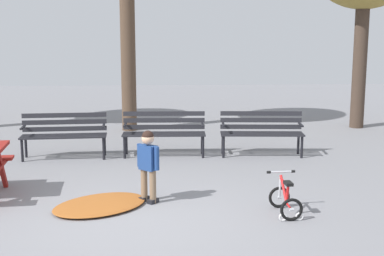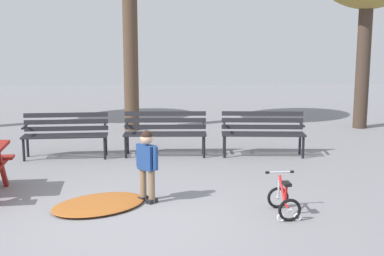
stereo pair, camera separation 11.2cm
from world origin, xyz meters
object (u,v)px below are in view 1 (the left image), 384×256
park_bench_right (261,129)px  child_standing (148,161)px  park_bench_far_left (64,132)px  park_bench_left (164,130)px  kids_bicycle (285,200)px

park_bench_right → child_standing: child_standing is taller
park_bench_far_left → park_bench_left: bearing=3.0°
kids_bicycle → child_standing: bearing=161.3°
park_bench_left → park_bench_right: same height
park_bench_left → child_standing: child_standing is taller
park_bench_far_left → park_bench_right: (3.81, 0.02, 0.00)m
park_bench_right → kids_bicycle: park_bench_right is taller
park_bench_left → child_standing: size_ratio=1.56×
park_bench_right → child_standing: 3.55m
park_bench_far_left → child_standing: size_ratio=1.57×
park_bench_right → park_bench_left: bearing=177.5°
child_standing → park_bench_right: bearing=53.0°
park_bench_left → kids_bicycle: (1.59, -3.53, -0.31)m
park_bench_left → child_standing: bearing=-94.5°
park_bench_far_left → park_bench_left: 1.91m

